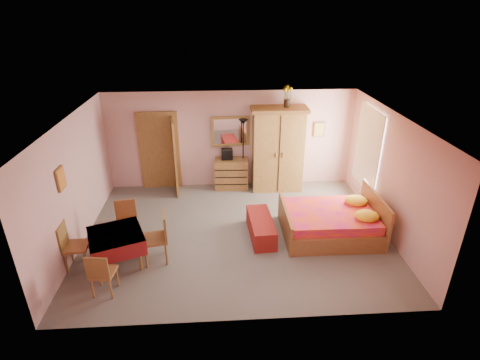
{
  "coord_description": "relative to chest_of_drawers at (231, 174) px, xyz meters",
  "views": [
    {
      "loc": [
        -0.36,
        -6.93,
        4.57
      ],
      "look_at": [
        0.1,
        0.3,
        1.15
      ],
      "focal_mm": 28.0,
      "sensor_mm": 36.0,
      "label": 1
    }
  ],
  "objects": [
    {
      "name": "chair_west",
      "position": [
        -3.04,
        -3.22,
        0.06
      ],
      "size": [
        0.47,
        0.47,
        0.96
      ],
      "primitive_type": "cube",
      "rotation": [
        0.0,
        0.0,
        -1.5
      ],
      "color": "#A36537",
      "rests_on": "floor"
    },
    {
      "name": "picture_left",
      "position": [
        -3.21,
        -2.85,
        1.28
      ],
      "size": [
        0.04,
        0.32,
        0.42
      ],
      "primitive_type": "cube",
      "color": "orange",
      "rests_on": "wall_left"
    },
    {
      "name": "dining_table",
      "position": [
        -2.3,
        -3.18,
        -0.07
      ],
      "size": [
        1.24,
        1.24,
        0.7
      ],
      "primitive_type": "cube",
      "rotation": [
        0.0,
        0.0,
        0.37
      ],
      "color": "maroon",
      "rests_on": "floor"
    },
    {
      "name": "stereo",
      "position": [
        -0.11,
        0.04,
        0.56
      ],
      "size": [
        0.3,
        0.22,
        0.28
      ],
      "primitive_type": "cube",
      "rotation": [
        0.0,
        0.0,
        0.02
      ],
      "color": "black",
      "rests_on": "chest_of_drawers"
    },
    {
      "name": "chest_of_drawers",
      "position": [
        0.0,
        0.0,
        0.0
      ],
      "size": [
        0.91,
        0.48,
        0.84
      ],
      "primitive_type": "cube",
      "rotation": [
        0.0,
        0.0,
        -0.04
      ],
      "color": "brown",
      "rests_on": "floor"
    },
    {
      "name": "ceiling",
      "position": [
        0.01,
        -2.25,
        2.18
      ],
      "size": [
        6.5,
        6.5,
        0.0
      ],
      "primitive_type": "plane",
      "rotation": [
        3.14,
        0.0,
        0.0
      ],
      "color": "brown",
      "rests_on": "wall_back"
    },
    {
      "name": "wall_right",
      "position": [
        3.26,
        -2.25,
        0.88
      ],
      "size": [
        0.1,
        5.0,
        2.6
      ],
      "primitive_type": "cube",
      "color": "#D59A9A",
      "rests_on": "floor"
    },
    {
      "name": "window",
      "position": [
        3.22,
        -1.05,
        1.03
      ],
      "size": [
        0.08,
        1.4,
        1.95
      ],
      "primitive_type": "cube",
      "color": "white",
      "rests_on": "wall_right"
    },
    {
      "name": "sunflower_vase",
      "position": [
        1.4,
        -0.05,
        2.09
      ],
      "size": [
        0.22,
        0.22,
        0.54
      ],
      "primitive_type": "cube",
      "rotation": [
        0.0,
        0.0,
        0.04
      ],
      "color": "yellow",
      "rests_on": "wardrobe"
    },
    {
      "name": "chair_east",
      "position": [
        -1.6,
        -3.1,
        0.1
      ],
      "size": [
        0.54,
        0.54,
        1.03
      ],
      "primitive_type": "cube",
      "rotation": [
        0.0,
        0.0,
        1.74
      ],
      "color": "#976233",
      "rests_on": "floor"
    },
    {
      "name": "wall_front",
      "position": [
        0.01,
        -4.75,
        0.88
      ],
      "size": [
        6.5,
        0.1,
        2.6
      ],
      "primitive_type": "cube",
      "color": "#D59A9A",
      "rests_on": "floor"
    },
    {
      "name": "doorway",
      "position": [
        -1.89,
        0.22,
        0.61
      ],
      "size": [
        1.06,
        0.12,
        2.15
      ],
      "primitive_type": "cube",
      "color": "#9E6B35",
      "rests_on": "floor"
    },
    {
      "name": "wall_back",
      "position": [
        0.01,
        0.25,
        0.88
      ],
      "size": [
        6.5,
        0.1,
        2.6
      ],
      "primitive_type": "cube",
      "color": "#D59A9A",
      "rests_on": "floor"
    },
    {
      "name": "wall_left",
      "position": [
        -3.24,
        -2.25,
        0.88
      ],
      "size": [
        0.1,
        5.0,
        2.6
      ],
      "primitive_type": "cube",
      "color": "#D59A9A",
      "rests_on": "floor"
    },
    {
      "name": "bed",
      "position": [
        2.02,
        -2.41,
        0.05
      ],
      "size": [
        2.05,
        1.62,
        0.94
      ],
      "primitive_type": "cube",
      "rotation": [
        0.0,
        0.0,
        -0.01
      ],
      "color": "#CD1468",
      "rests_on": "floor"
    },
    {
      "name": "bench",
      "position": [
        0.54,
        -2.38,
        -0.21
      ],
      "size": [
        0.54,
        1.3,
        0.43
      ],
      "primitive_type": "cube",
      "rotation": [
        0.0,
        0.0,
        0.05
      ],
      "color": "maroon",
      "rests_on": "floor"
    },
    {
      "name": "chair_north",
      "position": [
        -2.26,
        -2.48,
        0.05
      ],
      "size": [
        0.49,
        0.49,
        0.93
      ],
      "primitive_type": "cube",
      "rotation": [
        0.0,
        0.0,
        3.31
      ],
      "color": "#AC723A",
      "rests_on": "floor"
    },
    {
      "name": "chair_south",
      "position": [
        -2.36,
        -3.95,
        0.01
      ],
      "size": [
        0.43,
        0.43,
        0.86
      ],
      "primitive_type": "cube",
      "rotation": [
        0.0,
        0.0,
        -0.12
      ],
      "color": "#A16636",
      "rests_on": "floor"
    },
    {
      "name": "picture_back",
      "position": [
        2.36,
        0.22,
        1.13
      ],
      "size": [
        0.3,
        0.04,
        0.4
      ],
      "primitive_type": "cube",
      "color": "#D8BF59",
      "rests_on": "wall_back"
    },
    {
      "name": "floor",
      "position": [
        0.01,
        -2.25,
        -0.42
      ],
      "size": [
        6.5,
        6.5,
        0.0
      ],
      "primitive_type": "plane",
      "color": "slate",
      "rests_on": "ground"
    },
    {
      "name": "wall_mirror",
      "position": [
        0.0,
        0.21,
        1.13
      ],
      "size": [
        1.02,
        0.14,
        0.8
      ],
      "primitive_type": "cube",
      "rotation": [
        0.0,
        0.0,
        0.09
      ],
      "color": "silver",
      "rests_on": "wall_back"
    },
    {
      "name": "wardrobe",
      "position": [
        1.22,
        -0.07,
        0.7
      ],
      "size": [
        1.44,
        0.76,
        2.24
      ],
      "primitive_type": "cube",
      "rotation": [
        0.0,
        0.0,
        -0.02
      ],
      "color": "#B07F3B",
      "rests_on": "floor"
    },
    {
      "name": "floor_lamp",
      "position": [
        0.32,
        0.05,
        0.53
      ],
      "size": [
        0.3,
        0.3,
        1.9
      ],
      "primitive_type": "cube",
      "rotation": [
        0.0,
        0.0,
        -0.28
      ],
      "color": "black",
      "rests_on": "floor"
    }
  ]
}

